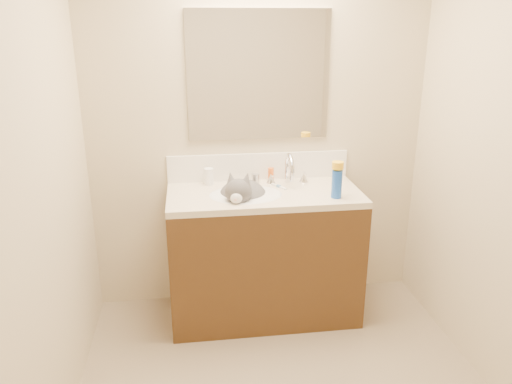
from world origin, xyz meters
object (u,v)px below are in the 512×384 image
object	(u,v)px
faucet	(289,171)
spray_can	(337,184)
silver_jar	(255,178)
amber_bottle	(271,175)
cat	(242,197)
pill_bottle	(209,177)
vanity_cabinet	(264,257)
basin	(246,205)

from	to	relation	value
faucet	spray_can	distance (m)	0.37
silver_jar	amber_bottle	size ratio (longest dim) A/B	0.64
cat	spray_can	size ratio (longest dim) A/B	2.69
silver_jar	amber_bottle	world-z (taller)	amber_bottle
cat	silver_jar	distance (m)	0.23
pill_bottle	silver_jar	bearing A→B (deg)	-0.76
pill_bottle	spray_can	size ratio (longest dim) A/B	0.64
silver_jar	faucet	bearing A→B (deg)	-15.10
vanity_cabinet	pill_bottle	size ratio (longest dim) A/B	11.07
basin	silver_jar	size ratio (longest dim) A/B	7.48
cat	faucet	bearing A→B (deg)	39.69
faucet	spray_can	xyz separation A→B (m)	(0.23, -0.29, -0.00)
basin	pill_bottle	size ratio (longest dim) A/B	4.15
amber_bottle	vanity_cabinet	bearing A→B (deg)	-109.91
basin	amber_bottle	world-z (taller)	amber_bottle
vanity_cabinet	silver_jar	xyz separation A→B (m)	(-0.03, 0.19, 0.48)
vanity_cabinet	faucet	bearing A→B (deg)	37.29
basin	amber_bottle	bearing A→B (deg)	50.45
basin	pill_bottle	world-z (taller)	pill_bottle
basin	cat	xyz separation A→B (m)	(-0.02, 0.03, 0.05)
cat	silver_jar	world-z (taller)	cat
vanity_cabinet	pill_bottle	distance (m)	0.64
vanity_cabinet	silver_jar	size ratio (longest dim) A/B	19.95
pill_bottle	amber_bottle	bearing A→B (deg)	1.06
vanity_cabinet	basin	bearing A→B (deg)	-165.96
pill_bottle	basin	bearing A→B (deg)	-46.83
cat	spray_can	world-z (taller)	cat
silver_jar	amber_bottle	bearing A→B (deg)	6.31
basin	amber_bottle	xyz separation A→B (m)	(0.19, 0.24, 0.12)
faucet	cat	world-z (taller)	faucet
silver_jar	cat	bearing A→B (deg)	-118.88
cat	amber_bottle	distance (m)	0.31
vanity_cabinet	spray_can	size ratio (longest dim) A/B	7.05
faucet	amber_bottle	distance (m)	0.13
pill_bottle	spray_can	world-z (taller)	spray_can
faucet	spray_can	size ratio (longest dim) A/B	1.64
faucet	basin	bearing A→B (deg)	-150.88
spray_can	silver_jar	bearing A→B (deg)	141.59
vanity_cabinet	basin	size ratio (longest dim) A/B	2.67
vanity_cabinet	basin	world-z (taller)	basin
vanity_cabinet	pill_bottle	world-z (taller)	pill_bottle
vanity_cabinet	silver_jar	distance (m)	0.52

